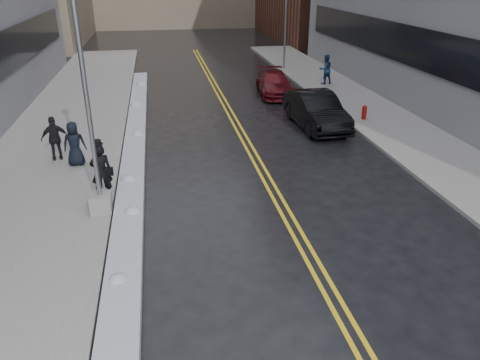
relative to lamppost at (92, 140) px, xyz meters
name	(u,v)px	position (x,y,z in m)	size (l,w,h in m)	color
ground	(213,238)	(3.30, -2.00, -2.53)	(160.00, 160.00, 0.00)	black
sidewalk_west	(64,137)	(-2.45, 8.00, -2.46)	(5.50, 50.00, 0.15)	gray
sidewalk_east	(381,119)	(13.30, 8.00, -2.46)	(4.00, 50.00, 0.15)	gray
lane_line_left	(236,129)	(5.65, 8.00, -2.53)	(0.12, 50.00, 0.01)	gold
lane_line_right	(242,128)	(5.95, 8.00, -2.53)	(0.12, 50.00, 0.01)	gold
snow_ridge	(135,145)	(0.85, 6.00, -2.36)	(0.90, 30.00, 0.34)	silver
lamppost	(92,140)	(0.00, 0.00, 0.00)	(0.65, 0.65, 7.62)	gray
fire_hydrant	(364,112)	(12.30, 8.00, -1.98)	(0.26, 0.26, 0.73)	maroon
traffic_signal	(285,24)	(11.80, 22.00, 0.87)	(0.16, 0.20, 6.00)	gray
pedestrian_fedora	(101,171)	(-0.01, 1.03, -1.44)	(0.69, 0.45, 1.89)	black
pedestrian_c	(74,144)	(-1.31, 4.17, -1.51)	(0.85, 0.55, 1.74)	black
pedestrian_d	(55,138)	(-2.15, 4.90, -1.49)	(1.05, 0.44, 1.79)	black
pedestrian_east	(325,69)	(13.03, 16.08, -1.42)	(0.93, 0.73, 1.92)	navy
car_black	(316,110)	(9.58, 7.62, -1.67)	(1.82, 5.22, 1.72)	black
car_maroon	(274,84)	(9.14, 14.37, -1.84)	(1.94, 4.78, 1.39)	#490B11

